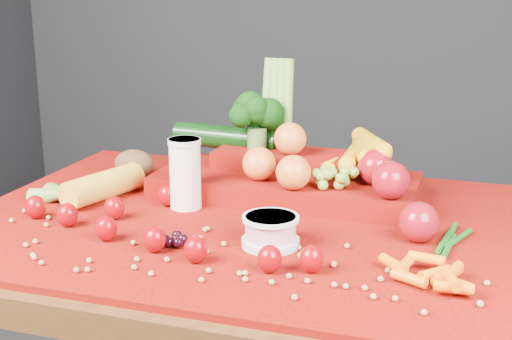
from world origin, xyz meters
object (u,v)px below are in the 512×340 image
(table, at_px, (253,273))
(yogurt_bowl, at_px, (271,230))
(produce_mound, at_px, (294,168))
(milk_glass, at_px, (185,171))

(table, xyz_separation_m, yogurt_bowl, (0.07, -0.12, 0.13))
(table, height_order, produce_mound, produce_mound)
(produce_mound, bearing_deg, yogurt_bowl, -82.71)
(table, relative_size, milk_glass, 8.12)
(yogurt_bowl, distance_m, produce_mound, 0.28)
(milk_glass, distance_m, yogurt_bowl, 0.26)
(milk_glass, bearing_deg, table, -9.40)
(table, distance_m, milk_glass, 0.23)
(table, distance_m, produce_mound, 0.23)
(produce_mound, bearing_deg, table, -102.30)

